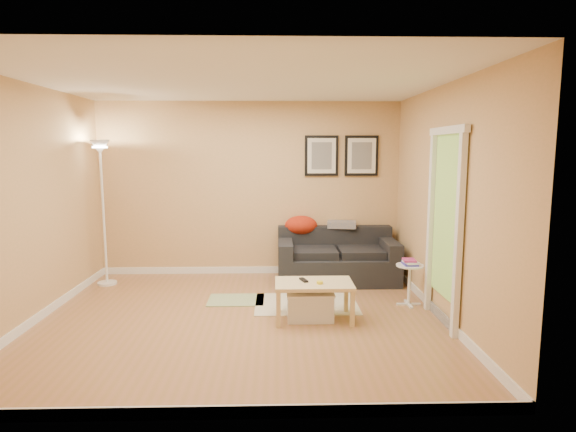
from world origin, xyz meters
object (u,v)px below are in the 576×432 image
object	(u,v)px
side_table	(409,285)
storage_bin	(310,305)
book_stack	(410,262)
sofa	(337,256)
floor_lamp	(104,217)
coffee_table	(314,301)

from	to	relation	value
side_table	storage_bin	bearing A→B (deg)	-160.44
side_table	book_stack	size ratio (longest dim) A/B	2.34
sofa	floor_lamp	world-z (taller)	floor_lamp
sofa	storage_bin	bearing A→B (deg)	-108.07
storage_bin	book_stack	xyz separation A→B (m)	(1.25, 0.45, 0.38)
coffee_table	sofa	bearing A→B (deg)	61.82
coffee_table	book_stack	bearing A→B (deg)	9.60
side_table	floor_lamp	bearing A→B (deg)	165.94
sofa	book_stack	distance (m)	1.33
sofa	floor_lamp	size ratio (longest dim) A/B	0.84
side_table	book_stack	xyz separation A→B (m)	(0.00, 0.00, 0.29)
storage_bin	book_stack	world-z (taller)	book_stack
sofa	floor_lamp	xyz separation A→B (m)	(-3.28, -0.09, 0.59)
storage_bin	floor_lamp	distance (m)	3.23
book_stack	floor_lamp	bearing A→B (deg)	147.74
sofa	storage_bin	world-z (taller)	sofa
coffee_table	storage_bin	size ratio (longest dim) A/B	1.64
storage_bin	book_stack	distance (m)	1.38
side_table	book_stack	bearing A→B (deg)	86.68
storage_bin	book_stack	bearing A→B (deg)	19.75
sofa	side_table	world-z (taller)	sofa
book_stack	floor_lamp	xyz separation A→B (m)	(-4.02, 1.00, 0.42)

